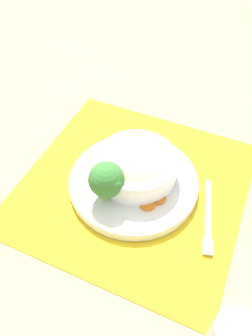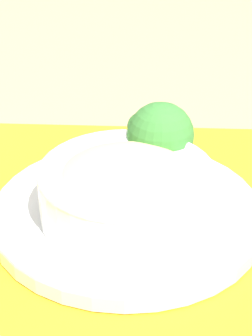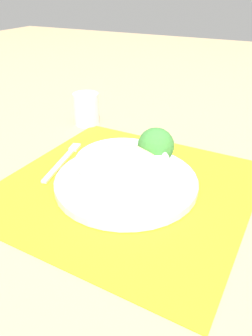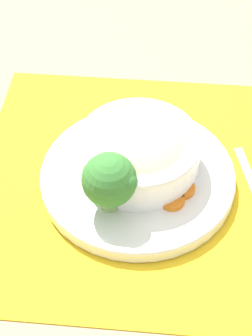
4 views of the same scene
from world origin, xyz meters
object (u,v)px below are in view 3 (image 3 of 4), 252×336
broccoli_floret (156,146)px  fork (66,158)px  water_glass (87,111)px  bowl (123,168)px

broccoli_floret → fork: 0.22m
broccoli_floret → water_glass: (-0.29, 0.19, -0.03)m
bowl → fork: 0.19m
water_glass → fork: (0.08, -0.21, -0.03)m
bowl → fork: (-0.18, 0.05, -0.05)m
bowl → fork: bowl is taller
bowl → broccoli_floret: broccoli_floret is taller
broccoli_floret → bowl: bearing=-113.4°
bowl → broccoli_floret: size_ratio=1.95×
broccoli_floret → fork: (-0.21, -0.02, -0.07)m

